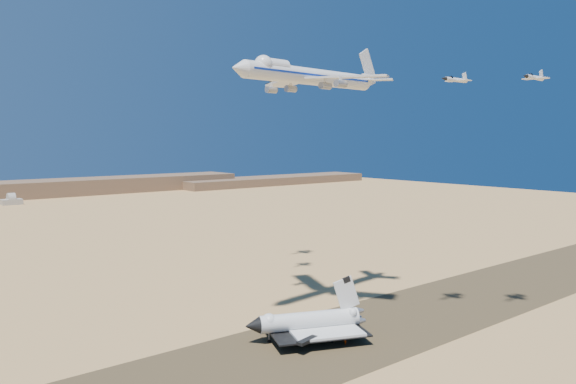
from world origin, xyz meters
TOP-DOWN VIEW (x-y plane):
  - ground at (0.00, 0.00)m, footprint 1200.00×1200.00m
  - runway at (0.00, 0.00)m, footprint 600.00×50.00m
  - ridgeline at (65.32, 527.31)m, footprint 960.00×90.00m
  - shuttle at (19.86, 6.23)m, footprint 41.00×34.43m
  - carrier_747 at (34.88, 24.39)m, footprint 75.12×57.79m
  - crew_a at (27.45, -0.34)m, footprint 0.47×0.70m
  - crew_b at (27.84, -2.81)m, footprint 0.63×0.86m
  - crew_c at (24.96, -5.83)m, footprint 1.17×1.22m
  - chase_jet_a at (66.99, -14.94)m, footprint 14.89×7.87m
  - chase_jet_b at (85.44, -32.74)m, footprint 15.34×8.31m
  - chase_jet_c at (56.17, 67.53)m, footprint 13.68×7.78m
  - chase_jet_d at (76.30, 91.83)m, footprint 16.68×8.89m

SIDE VIEW (x-z plane):
  - ground at x=0.00m, z-range 0.00..0.00m
  - runway at x=0.00m, z-range 0.00..0.06m
  - crew_b at x=27.84m, z-range 0.06..1.65m
  - crew_a at x=27.45m, z-range 0.06..1.95m
  - crew_c at x=24.96m, z-range 0.06..1.97m
  - shuttle at x=19.86m, z-range -4.61..15.34m
  - ridgeline at x=65.32m, z-range -1.37..16.63m
  - chase_jet_a at x=66.99m, z-range 83.08..86.78m
  - chase_jet_b at x=85.44m, z-range 83.57..87.39m
  - carrier_747 at x=34.88m, z-range 77.92..96.59m
  - chase_jet_c at x=56.17m, z-range 88.32..91.77m
  - chase_jet_d at x=76.30m, z-range 89.70..93.85m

